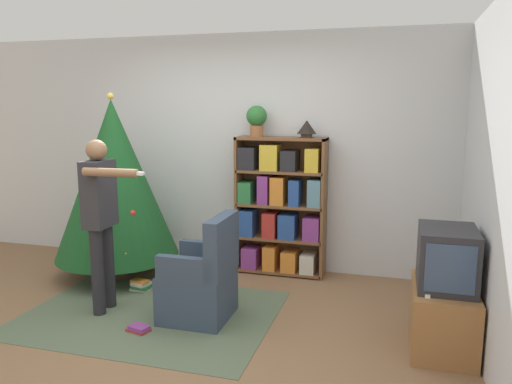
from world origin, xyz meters
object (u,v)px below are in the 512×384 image
(christmas_tree, at_px, (115,180))
(armchair, at_px, (202,283))
(television, at_px, (447,258))
(bookshelf, at_px, (280,206))
(potted_plant, at_px, (257,119))
(table_lamp, at_px, (307,128))
(standing_person, at_px, (101,212))

(christmas_tree, bearing_deg, armchair, -31.40)
(christmas_tree, bearing_deg, television, -13.56)
(bookshelf, distance_m, potted_plant, 0.97)
(armchair, relative_size, table_lamp, 4.60)
(christmas_tree, height_order, standing_person, christmas_tree)
(potted_plant, bearing_deg, table_lamp, 0.00)
(bookshelf, xyz_separation_m, television, (1.59, -1.34, -0.04))
(bookshelf, distance_m, standing_person, 1.92)
(potted_plant, bearing_deg, standing_person, -125.10)
(bookshelf, relative_size, potted_plant, 4.54)
(table_lamp, bearing_deg, bookshelf, -178.88)
(christmas_tree, bearing_deg, potted_plant, 21.58)
(television, xyz_separation_m, potted_plant, (-1.85, 1.34, 0.97))
(bookshelf, distance_m, christmas_tree, 1.78)
(standing_person, bearing_deg, television, 89.96)
(christmas_tree, relative_size, table_lamp, 9.77)
(standing_person, bearing_deg, armchair, 93.48)
(potted_plant, bearing_deg, christmas_tree, -158.42)
(christmas_tree, distance_m, table_lamp, 2.10)
(potted_plant, bearing_deg, television, -35.89)
(potted_plant, distance_m, table_lamp, 0.55)
(armchair, distance_m, table_lamp, 1.96)
(bookshelf, distance_m, television, 2.08)
(armchair, height_order, potted_plant, potted_plant)
(standing_person, bearing_deg, bookshelf, 136.39)
(armchair, bearing_deg, bookshelf, 164.26)
(table_lamp, bearing_deg, armchair, -115.58)
(armchair, xyz_separation_m, potted_plant, (0.10, 1.35, 1.36))
(standing_person, distance_m, potted_plant, 1.92)
(christmas_tree, distance_m, potted_plant, 1.64)
(armchair, relative_size, potted_plant, 2.80)
(television, bearing_deg, standing_person, -178.16)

